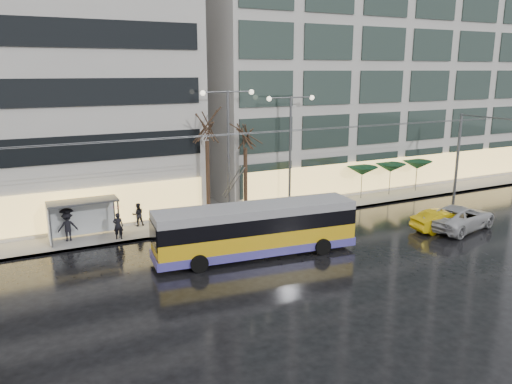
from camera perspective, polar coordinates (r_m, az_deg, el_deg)
ground at (r=26.16m, az=2.53°, el=-9.87°), size 140.00×140.00×0.00m
sidewalk at (r=38.92m, az=-4.96°, el=-1.80°), size 80.00×10.00×0.15m
kerb at (r=34.55m, az=-1.90°, el=-3.77°), size 80.00×0.10×0.15m
building_right at (r=50.42m, az=11.40°, el=15.97°), size 32.00×14.00×25.00m
trolleybus at (r=28.71m, az=-0.01°, el=-4.52°), size 11.94×5.12×5.45m
catenary at (r=32.13m, az=-2.74°, el=2.57°), size 42.24×5.12×7.00m
bus_shelter at (r=32.88m, az=-19.84°, el=-2.10°), size 4.20×1.60×2.51m
street_lamp_near at (r=34.84m, az=-3.19°, el=6.33°), size 3.96×0.36×9.03m
street_lamp_far at (r=37.13m, az=3.95°, el=6.35°), size 3.96×0.36×8.53m
tree_a at (r=34.33m, az=-5.67°, el=8.02°), size 3.20×3.20×8.40m
tree_b at (r=35.77m, az=-1.24°, el=7.20°), size 3.20×3.20×7.70m
parasol_a at (r=41.78m, az=12.04°, el=2.37°), size 2.50×2.50×2.65m
parasol_b at (r=43.69m, az=15.12°, el=2.69°), size 2.50×2.50×2.65m
parasol_c at (r=45.72m, az=17.94°, el=2.97°), size 2.50×2.50×2.65m
taxi_b at (r=35.59m, az=20.62°, el=-3.09°), size 4.46×2.12×1.41m
sedan_silver at (r=36.39m, az=22.24°, el=-2.70°), size 6.31×3.93×1.63m
pedestrian_a at (r=32.25m, az=-15.54°, el=-2.76°), size 1.24×1.25×2.19m
pedestrian_b at (r=34.81m, az=-13.34°, el=-2.52°), size 0.81×0.65×1.59m
pedestrian_c at (r=32.99m, az=-20.75°, el=-3.37°), size 1.20×0.84×2.11m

